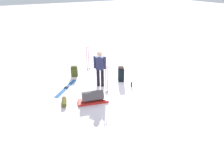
% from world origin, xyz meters
% --- Properties ---
extents(ground_plane, '(80.00, 80.00, 0.00)m').
position_xyz_m(ground_plane, '(0.00, 0.00, 0.00)').
color(ground_plane, white).
extents(skier_standing, '(0.47, 0.39, 1.70)m').
position_xyz_m(skier_standing, '(0.41, -0.38, 0.95)').
color(skier_standing, black).
rests_on(skier_standing, ground_plane).
extents(ski_pair_near, '(1.36, 1.34, 0.05)m').
position_xyz_m(ski_pair_near, '(1.90, -0.93, 0.01)').
color(ski_pair_near, '#225EAA').
rests_on(ski_pair_near, ground_plane).
extents(backpack_large_dark, '(0.37, 0.32, 0.55)m').
position_xyz_m(backpack_large_dark, '(1.15, -1.95, 0.27)').
color(backpack_large_dark, '#3F4719').
rests_on(backpack_large_dark, ground_plane).
extents(backpack_bright, '(0.34, 0.39, 0.72)m').
position_xyz_m(backpack_bright, '(-0.70, -0.37, 0.36)').
color(backpack_bright, black).
rests_on(backpack_bright, ground_plane).
extents(ski_poles_planted_near, '(0.15, 0.09, 1.26)m').
position_xyz_m(ski_poles_planted_near, '(0.47, 0.38, 0.70)').
color(ski_poles_planted_near, maroon).
rests_on(ski_poles_planted_near, ground_plane).
extents(ski_poles_planted_far, '(0.19, 0.11, 1.32)m').
position_xyz_m(ski_poles_planted_far, '(0.23, -2.35, 0.73)').
color(ski_poles_planted_far, maroon).
rests_on(ski_poles_planted_far, ground_plane).
extents(gear_sled, '(1.28, 0.72, 0.49)m').
position_xyz_m(gear_sled, '(1.26, 0.71, 0.22)').
color(gear_sled, red).
rests_on(gear_sled, ground_plane).
extents(sleeping_mat_rolled, '(0.32, 0.58, 0.18)m').
position_xyz_m(sleeping_mat_rolled, '(2.33, 0.29, 0.09)').
color(sleeping_mat_rolled, brown).
rests_on(sleeping_mat_rolled, ground_plane).
extents(thermos_bottle, '(0.07, 0.07, 0.26)m').
position_xyz_m(thermos_bottle, '(-0.82, 0.38, 0.13)').
color(thermos_bottle, black).
rests_on(thermos_bottle, ground_plane).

